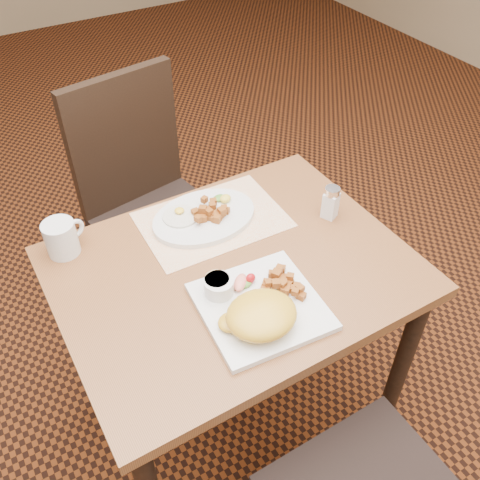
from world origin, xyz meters
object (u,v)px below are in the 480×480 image
object	(u,v)px
table	(234,295)
salt_shaker	(331,202)
coffee_mug	(62,238)
plate_square	(261,306)
chair_far	(148,196)
plate_oval	(204,217)

from	to	relation	value
table	salt_shaker	bearing A→B (deg)	6.50
coffee_mug	table	bearing A→B (deg)	-37.96
plate_square	coffee_mug	bearing A→B (deg)	128.20
table	coffee_mug	xyz separation A→B (m)	(-0.36, 0.28, 0.16)
chair_far	salt_shaker	distance (m)	0.74
table	plate_square	world-z (taller)	plate_square
plate_square	plate_oval	bearing A→B (deg)	84.08
salt_shaker	plate_oval	bearing A→B (deg)	152.31
plate_square	plate_oval	distance (m)	0.36
chair_far	plate_square	xyz separation A→B (m)	(-0.03, -0.81, 0.22)
plate_square	coffee_mug	size ratio (longest dim) A/B	2.46
table	chair_far	size ratio (longest dim) A/B	0.93
chair_far	plate_square	world-z (taller)	chair_far
coffee_mug	salt_shaker	bearing A→B (deg)	-19.05
table	plate_square	size ratio (longest dim) A/B	3.21
salt_shaker	plate_square	bearing A→B (deg)	-151.30
table	salt_shaker	distance (m)	0.38
table	salt_shaker	world-z (taller)	salt_shaker
table	salt_shaker	xyz separation A→B (m)	(0.34, 0.04, 0.16)
plate_oval	coffee_mug	bearing A→B (deg)	168.94
plate_square	table	bearing A→B (deg)	84.24
table	chair_far	xyz separation A→B (m)	(0.02, 0.66, -0.10)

